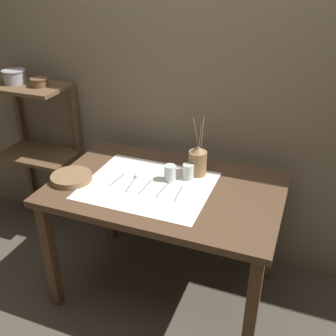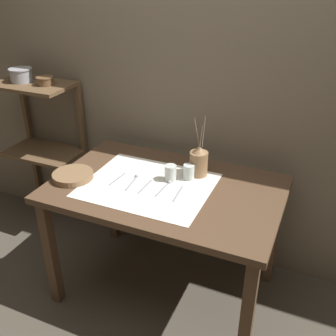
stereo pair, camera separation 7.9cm
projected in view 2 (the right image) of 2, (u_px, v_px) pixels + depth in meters
ground_plane at (166, 288)px, 2.59m from camera, size 12.00×12.00×0.00m
stone_wall_back at (199, 89)px, 2.45m from camera, size 7.00×0.06×2.40m
wooden_table at (166, 201)px, 2.27m from camera, size 1.30×0.83×0.78m
wooden_shelf_unit at (44, 128)px, 2.88m from camera, size 0.55×0.34×1.17m
linen_cloth at (148, 185)px, 2.23m from camera, size 0.71×0.58×0.00m
pitcher_with_flowers at (199, 162)px, 2.30m from camera, size 0.11×0.11×0.36m
wooden_bowl at (73, 176)px, 2.29m from camera, size 0.24×0.24×0.04m
glass_tumbler_near at (171, 173)px, 2.25m from camera, size 0.07×0.07×0.09m
glass_tumbler_far at (189, 172)px, 2.27m from camera, size 0.07×0.07×0.09m
fork_inner at (118, 179)px, 2.29m from camera, size 0.03×0.16×0.00m
spoon_inner at (135, 179)px, 2.28m from camera, size 0.03×0.18×0.02m
knife_center at (145, 186)px, 2.21m from camera, size 0.02×0.16×0.00m
spoon_outer at (167, 185)px, 2.22m from camera, size 0.02×0.18×0.02m
fork_outer at (178, 194)px, 2.14m from camera, size 0.02×0.16×0.00m
metal_pot_large at (21, 75)px, 2.69m from camera, size 0.16×0.16×0.09m
metal_pot_small at (45, 80)px, 2.63m from camera, size 0.12×0.12×0.06m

